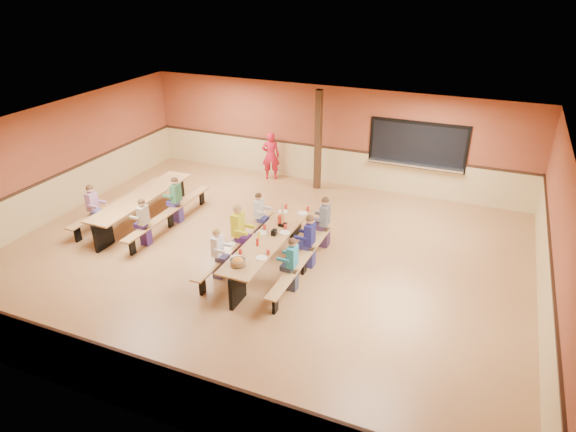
% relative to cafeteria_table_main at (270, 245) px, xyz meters
% --- Properties ---
extents(ground, '(12.00, 12.00, 0.00)m').
position_rel_cafeteria_table_main_xyz_m(ground, '(-0.37, 0.30, -0.53)').
color(ground, '#8E5E36').
rests_on(ground, ground).
extents(room_envelope, '(12.04, 10.04, 3.02)m').
position_rel_cafeteria_table_main_xyz_m(room_envelope, '(-0.37, 0.30, 0.16)').
color(room_envelope, brown).
rests_on(room_envelope, ground).
extents(kitchen_pass_through, '(2.78, 0.28, 1.38)m').
position_rel_cafeteria_table_main_xyz_m(kitchen_pass_through, '(2.23, 5.27, 0.96)').
color(kitchen_pass_through, black).
rests_on(kitchen_pass_through, ground).
extents(structural_post, '(0.18, 0.18, 3.00)m').
position_rel_cafeteria_table_main_xyz_m(structural_post, '(-0.57, 4.70, 0.97)').
color(structural_post, '#311E10').
rests_on(structural_post, ground).
extents(cafeteria_table_main, '(1.91, 3.70, 0.74)m').
position_rel_cafeteria_table_main_xyz_m(cafeteria_table_main, '(0.00, 0.00, 0.00)').
color(cafeteria_table_main, '#9F703F').
rests_on(cafeteria_table_main, ground).
extents(cafeteria_table_second, '(1.91, 3.70, 0.74)m').
position_rel_cafeteria_table_main_xyz_m(cafeteria_table_second, '(-4.02, 0.76, 0.00)').
color(cafeteria_table_second, '#9F703F').
rests_on(cafeteria_table_second, ground).
extents(seated_child_white_left, '(0.35, 0.29, 1.18)m').
position_rel_cafeteria_table_main_xyz_m(seated_child_white_left, '(-0.83, -0.87, 0.06)').
color(seated_child_white_left, white).
rests_on(seated_child_white_left, ground).
extents(seated_adult_yellow, '(0.43, 0.35, 1.34)m').
position_rel_cafeteria_table_main_xyz_m(seated_adult_yellow, '(-0.83, 0.07, 0.14)').
color(seated_adult_yellow, yellow).
rests_on(seated_adult_yellow, ground).
extents(seated_child_grey_left, '(0.35, 0.29, 1.18)m').
position_rel_cafeteria_table_main_xyz_m(seated_child_grey_left, '(-0.83, 1.16, 0.06)').
color(seated_child_grey_left, silver).
rests_on(seated_child_grey_left, ground).
extents(seated_child_teal_right, '(0.36, 0.30, 1.20)m').
position_rel_cafeteria_table_main_xyz_m(seated_child_teal_right, '(0.83, -0.68, 0.07)').
color(seated_child_teal_right, teal).
rests_on(seated_child_teal_right, ground).
extents(seated_child_navy_right, '(0.39, 0.32, 1.25)m').
position_rel_cafeteria_table_main_xyz_m(seated_child_navy_right, '(0.83, 0.33, 0.10)').
color(seated_child_navy_right, '#171751').
rests_on(seated_child_navy_right, ground).
extents(seated_child_char_right, '(0.40, 0.32, 1.27)m').
position_rel_cafeteria_table_main_xyz_m(seated_child_char_right, '(0.83, 1.35, 0.11)').
color(seated_child_char_right, '#4E5158').
rests_on(seated_child_char_right, ground).
extents(seated_child_purple_sec, '(0.38, 0.31, 1.23)m').
position_rel_cafeteria_table_main_xyz_m(seated_child_purple_sec, '(-4.85, -0.14, 0.09)').
color(seated_child_purple_sec, '#966288').
rests_on(seated_child_purple_sec, ground).
extents(seated_child_green_sec, '(0.38, 0.31, 1.23)m').
position_rel_cafeteria_table_main_xyz_m(seated_child_green_sec, '(-3.20, 1.11, 0.09)').
color(seated_child_green_sec, '#306844').
rests_on(seated_child_green_sec, ground).
extents(seated_child_tan_sec, '(0.36, 0.29, 1.19)m').
position_rel_cafeteria_table_main_xyz_m(seated_child_tan_sec, '(-3.20, -0.26, 0.07)').
color(seated_child_tan_sec, tan).
rests_on(seated_child_tan_sec, ground).
extents(standing_woman, '(0.66, 0.55, 1.54)m').
position_rel_cafeteria_table_main_xyz_m(standing_woman, '(-2.19, 4.85, 0.24)').
color(standing_woman, '#B41427').
rests_on(standing_woman, ground).
extents(punch_pitcher, '(0.16, 0.16, 0.22)m').
position_rel_cafeteria_table_main_xyz_m(punch_pitcher, '(-0.01, 0.64, 0.32)').
color(punch_pitcher, '#AE2317').
rests_on(punch_pitcher, cafeteria_table_main).
extents(chip_bowl, '(0.32, 0.32, 0.15)m').
position_rel_cafeteria_table_main_xyz_m(chip_bowl, '(-0.09, -1.33, 0.29)').
color(chip_bowl, orange).
rests_on(chip_bowl, cafeteria_table_main).
extents(napkin_dispenser, '(0.10, 0.14, 0.13)m').
position_rel_cafeteria_table_main_xyz_m(napkin_dispenser, '(0.06, 0.12, 0.28)').
color(napkin_dispenser, black).
rests_on(napkin_dispenser, cafeteria_table_main).
extents(condiment_mustard, '(0.06, 0.06, 0.17)m').
position_rel_cafeteria_table_main_xyz_m(condiment_mustard, '(-0.18, -0.15, 0.30)').
color(condiment_mustard, yellow).
rests_on(condiment_mustard, cafeteria_table_main).
extents(condiment_ketchup, '(0.06, 0.06, 0.17)m').
position_rel_cafeteria_table_main_xyz_m(condiment_ketchup, '(-0.07, -0.46, 0.30)').
color(condiment_ketchup, '#B2140F').
rests_on(condiment_ketchup, cafeteria_table_main).
extents(table_paddle, '(0.16, 0.16, 0.56)m').
position_rel_cafeteria_table_main_xyz_m(table_paddle, '(0.05, 0.61, 0.35)').
color(table_paddle, black).
rests_on(table_paddle, cafeteria_table_main).
extents(place_settings, '(0.65, 3.30, 0.11)m').
position_rel_cafeteria_table_main_xyz_m(place_settings, '(-0.00, 0.00, 0.27)').
color(place_settings, beige).
rests_on(place_settings, cafeteria_table_main).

